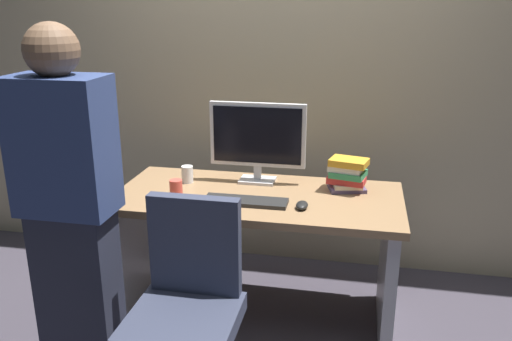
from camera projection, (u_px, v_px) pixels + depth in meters
The scene contains 11 objects.
ground_plane at pixel (258, 312), 3.04m from camera, with size 9.00×9.00×0.00m, color #3D3842.
wall_back at pixel (282, 36), 3.29m from camera, with size 6.40×0.10×3.00m, color tan.
desk at pixel (258, 232), 2.88m from camera, with size 1.53×0.71×0.73m.
office_chair at pixel (188, 322), 2.21m from camera, with size 0.52×0.52×0.94m.
person_at_desk at pixel (71, 213), 2.27m from camera, with size 0.40×0.24×1.64m.
monitor at pixel (257, 138), 2.93m from camera, with size 0.54×0.14×0.46m.
keyboard at pixel (246, 201), 2.69m from camera, with size 0.43×0.13×0.02m, color #262626.
mouse at pixel (302, 205), 2.62m from camera, with size 0.06×0.10×0.03m, color black.
cup_near_keyboard at pixel (176, 188), 2.77m from camera, with size 0.07×0.07×0.09m, color #D84C3F.
cup_by_monitor at pixel (187, 174), 2.98m from camera, with size 0.07×0.07×0.10m, color silver.
book_stack at pixel (347, 174), 2.84m from camera, with size 0.23×0.19×0.18m.
Camera 1 is at (0.51, -2.59, 1.71)m, focal length 36.94 mm.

